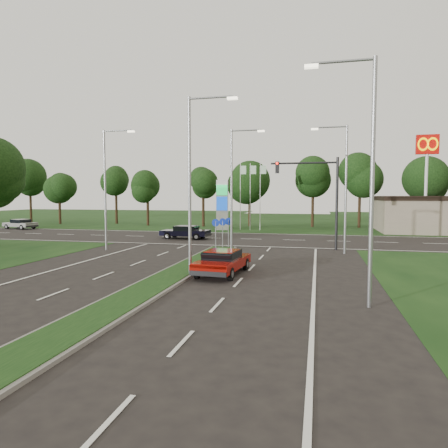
# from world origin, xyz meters

# --- Properties ---
(ground) EXTENTS (160.00, 160.00, 0.00)m
(ground) POSITION_xyz_m (0.00, 0.00, 0.00)
(ground) COLOR black
(ground) RESTS_ON ground
(verge_far) EXTENTS (160.00, 50.00, 0.02)m
(verge_far) POSITION_xyz_m (0.00, 55.00, 0.00)
(verge_far) COLOR black
(verge_far) RESTS_ON ground
(cross_road) EXTENTS (160.00, 12.00, 0.02)m
(cross_road) POSITION_xyz_m (0.00, 24.00, 0.00)
(cross_road) COLOR black
(cross_road) RESTS_ON ground
(median_kerb) EXTENTS (2.00, 26.00, 0.12)m
(median_kerb) POSITION_xyz_m (0.00, 4.00, 0.06)
(median_kerb) COLOR slate
(median_kerb) RESTS_ON ground
(streetlight_median_near) EXTENTS (2.53, 0.22, 9.00)m
(streetlight_median_near) POSITION_xyz_m (1.00, 6.00, 5.08)
(streetlight_median_near) COLOR gray
(streetlight_median_near) RESTS_ON ground
(streetlight_median_far) EXTENTS (2.53, 0.22, 9.00)m
(streetlight_median_far) POSITION_xyz_m (1.00, 16.00, 5.08)
(streetlight_median_far) COLOR gray
(streetlight_median_far) RESTS_ON ground
(streetlight_left_far) EXTENTS (2.53, 0.22, 9.00)m
(streetlight_left_far) POSITION_xyz_m (-8.30, 14.00, 5.08)
(streetlight_left_far) COLOR gray
(streetlight_left_far) RESTS_ON ground
(streetlight_right_far) EXTENTS (2.53, 0.22, 9.00)m
(streetlight_right_far) POSITION_xyz_m (8.80, 16.00, 5.08)
(streetlight_right_far) COLOR gray
(streetlight_right_far) RESTS_ON ground
(streetlight_right_near) EXTENTS (2.53, 0.22, 9.00)m
(streetlight_right_near) POSITION_xyz_m (8.80, 2.00, 5.08)
(streetlight_right_near) COLOR gray
(streetlight_right_near) RESTS_ON ground
(traffic_signal) EXTENTS (5.10, 0.42, 7.00)m
(traffic_signal) POSITION_xyz_m (7.19, 18.00, 4.65)
(traffic_signal) COLOR black
(traffic_signal) RESTS_ON ground
(median_signs) EXTENTS (1.16, 1.76, 2.38)m
(median_signs) POSITION_xyz_m (0.00, 16.40, 1.71)
(median_signs) COLOR gray
(median_signs) RESTS_ON ground
(gas_pylon) EXTENTS (5.80, 1.26, 8.00)m
(gas_pylon) POSITION_xyz_m (-3.79, 33.05, 3.20)
(gas_pylon) COLOR silver
(gas_pylon) RESTS_ON ground
(mcdonalds_sign) EXTENTS (2.20, 0.47, 10.40)m
(mcdonalds_sign) POSITION_xyz_m (18.00, 31.97, 7.99)
(mcdonalds_sign) COLOR silver
(mcdonalds_sign) RESTS_ON ground
(treeline_far) EXTENTS (6.00, 6.00, 9.90)m
(treeline_far) POSITION_xyz_m (0.10, 39.93, 6.83)
(treeline_far) COLOR black
(treeline_far) RESTS_ON ground
(red_sedan) EXTENTS (2.23, 4.73, 1.27)m
(red_sedan) POSITION_xyz_m (2.31, 6.86, 0.68)
(red_sedan) COLOR #A00F08
(red_sedan) RESTS_ON ground
(navy_sedan) EXTENTS (4.69, 2.15, 1.26)m
(navy_sedan) POSITION_xyz_m (-5.16, 22.80, 0.68)
(navy_sedan) COLOR black
(navy_sedan) RESTS_ON ground
(far_car_a) EXTENTS (4.53, 2.68, 1.22)m
(far_car_a) POSITION_xyz_m (-28.84, 29.00, 0.66)
(far_car_a) COLOR #9B9B9B
(far_car_a) RESTS_ON ground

